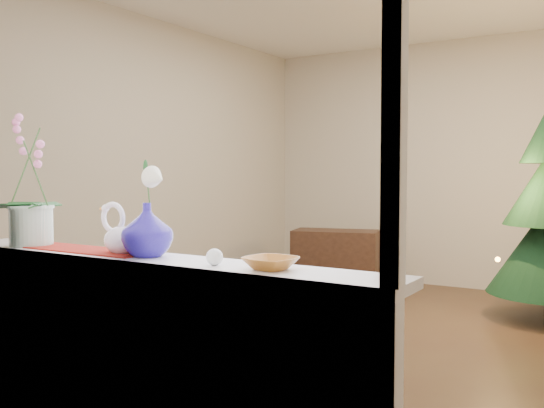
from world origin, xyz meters
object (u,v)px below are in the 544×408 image
at_px(amber_dish, 271,264).
at_px(side_table, 335,261).
at_px(swan, 122,230).
at_px(orchid_pot, 30,179).
at_px(blue_vase, 147,226).
at_px(paperweight, 215,257).

xyz_separation_m(amber_dish, side_table, (-1.65, 3.91, -0.61)).
bearing_deg(swan, side_table, 118.87).
xyz_separation_m(orchid_pot, blue_vase, (0.71, 0.02, -0.18)).
height_order(amber_dish, side_table, amber_dish).
height_order(swan, side_table, swan).
bearing_deg(blue_vase, amber_dish, -1.34).
height_order(blue_vase, paperweight, blue_vase).
bearing_deg(blue_vase, orchid_pot, -178.66).
xyz_separation_m(paperweight, side_table, (-1.42, 3.94, -0.62)).
bearing_deg(swan, orchid_pot, -162.60).
distance_m(swan, amber_dish, 0.75).
relative_size(blue_vase, amber_dish, 1.61).
height_order(orchid_pot, blue_vase, orchid_pot).
bearing_deg(side_table, orchid_pot, -100.88).
bearing_deg(amber_dish, orchid_pot, -179.88).
distance_m(orchid_pot, blue_vase, 0.74).
bearing_deg(amber_dish, side_table, 112.86).
height_order(swan, amber_dish, swan).
distance_m(swan, side_table, 4.06).
xyz_separation_m(swan, side_table, (-0.91, 3.89, -0.69)).
xyz_separation_m(swan, paperweight, (0.52, -0.04, -0.07)).
relative_size(orchid_pot, amber_dish, 3.97).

